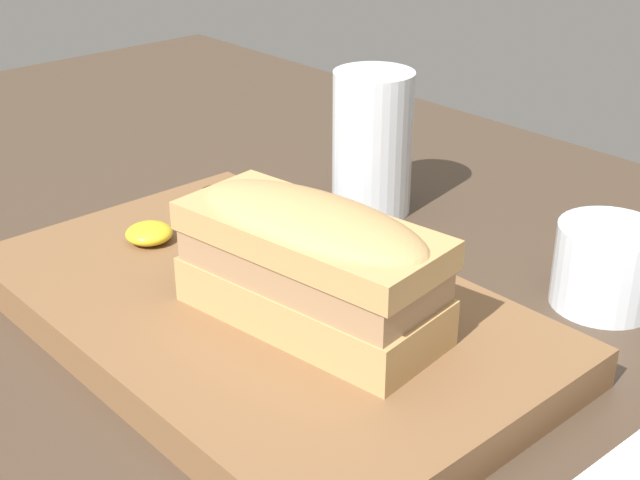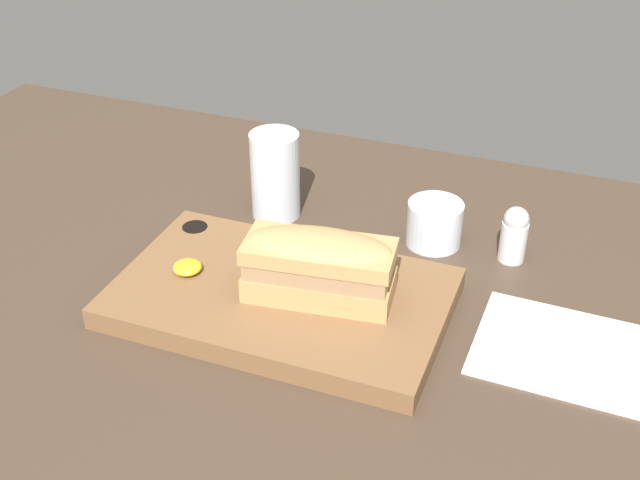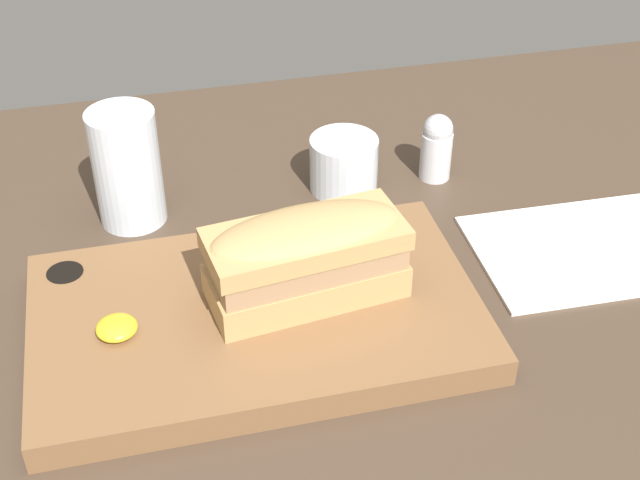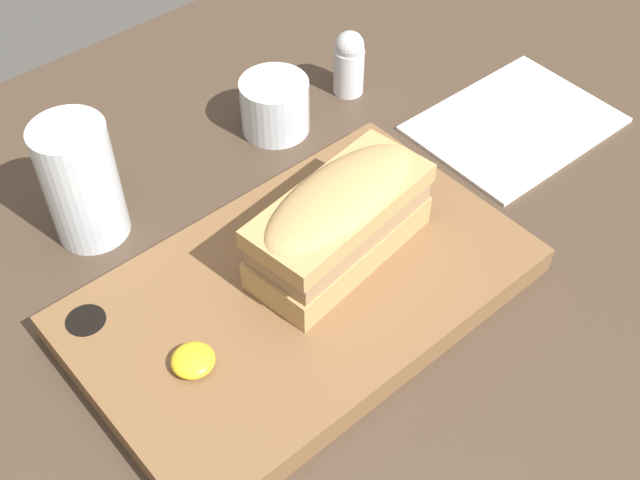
% 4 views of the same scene
% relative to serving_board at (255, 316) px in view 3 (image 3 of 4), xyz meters
% --- Properties ---
extents(dining_table, '(1.65, 1.05, 0.02)m').
position_rel_serving_board_xyz_m(dining_table, '(0.07, -0.05, -0.02)').
color(dining_table, '#423326').
rests_on(dining_table, ground).
extents(serving_board, '(0.39, 0.24, 0.03)m').
position_rel_serving_board_xyz_m(serving_board, '(0.00, 0.00, 0.00)').
color(serving_board, brown).
rests_on(serving_board, dining_table).
extents(sandwich, '(0.18, 0.09, 0.08)m').
position_rel_serving_board_xyz_m(sandwich, '(0.05, 0.00, 0.06)').
color(sandwich, tan).
rests_on(sandwich, serving_board).
extents(mustard_dollop, '(0.04, 0.04, 0.01)m').
position_rel_serving_board_xyz_m(mustard_dollop, '(-0.12, -0.01, 0.02)').
color(mustard_dollop, gold).
rests_on(mustard_dollop, serving_board).
extents(water_glass, '(0.07, 0.07, 0.12)m').
position_rel_serving_board_xyz_m(water_glass, '(-0.09, 0.20, 0.04)').
color(water_glass, silver).
rests_on(water_glass, dining_table).
extents(wine_glass, '(0.07, 0.07, 0.06)m').
position_rel_serving_board_xyz_m(wine_glass, '(0.14, 0.20, 0.01)').
color(wine_glass, silver).
rests_on(wine_glass, dining_table).
extents(napkin, '(0.21, 0.16, 0.00)m').
position_rel_serving_board_xyz_m(napkin, '(0.34, 0.03, -0.01)').
color(napkin, white).
rests_on(napkin, dining_table).
extents(salt_shaker, '(0.03, 0.03, 0.08)m').
position_rel_serving_board_xyz_m(salt_shaker, '(0.24, 0.20, 0.03)').
color(salt_shaker, silver).
rests_on(salt_shaker, dining_table).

